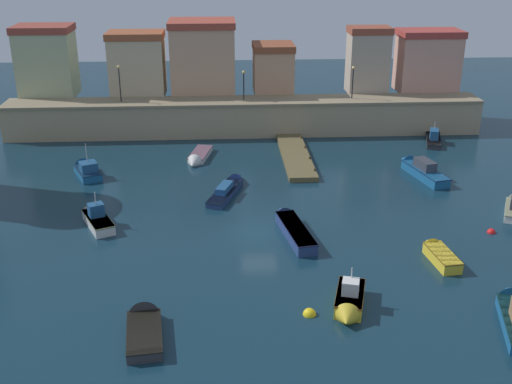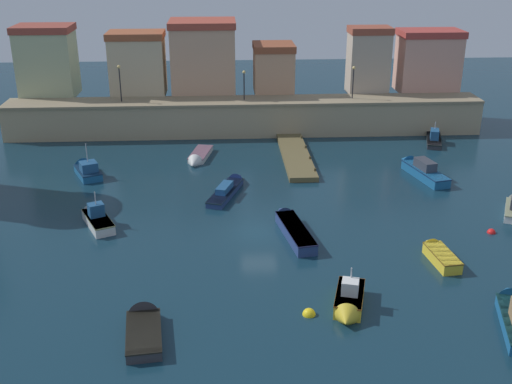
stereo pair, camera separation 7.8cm
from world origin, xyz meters
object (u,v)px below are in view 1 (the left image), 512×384
(moored_boat_10, at_px, (292,227))
(moored_boat_0, at_px, (198,158))
(moored_boat_4, at_px, (96,217))
(moored_boat_5, at_px, (420,169))
(moored_boat_7, at_px, (438,253))
(moored_boat_2, at_px, (349,302))
(moored_boat_6, at_px, (144,324))
(moored_boat_3, at_px, (86,169))
(quay_lamp_1, at_px, (244,80))
(mooring_buoy_1, at_px, (491,233))
(moored_boat_1, at_px, (229,187))
(quay_lamp_2, at_px, (353,77))
(moored_boat_8, at_px, (433,135))
(quay_lamp_0, at_px, (119,78))
(mooring_buoy_0, at_px, (309,315))

(moored_boat_10, bearing_deg, moored_boat_0, 14.33)
(moored_boat_0, relative_size, moored_boat_4, 1.10)
(moored_boat_5, xyz_separation_m, moored_boat_7, (-3.43, -15.26, -0.13))
(moored_boat_2, distance_m, moored_boat_5, 23.30)
(moored_boat_4, distance_m, moored_boat_6, 14.47)
(moored_boat_4, bearing_deg, moored_boat_3, -10.37)
(quay_lamp_1, relative_size, mooring_buoy_1, 5.10)
(moored_boat_0, bearing_deg, moored_boat_2, 31.35)
(moored_boat_3, distance_m, mooring_buoy_1, 33.43)
(moored_boat_1, xyz_separation_m, moored_boat_5, (16.68, 2.87, 0.21))
(quay_lamp_1, relative_size, moored_boat_5, 0.42)
(quay_lamp_2, relative_size, moored_boat_6, 0.65)
(moored_boat_2, xyz_separation_m, moored_boat_4, (-16.09, 12.42, -0.04))
(moored_boat_4, xyz_separation_m, moored_boat_8, (30.94, 18.69, -0.12))
(moored_boat_7, bearing_deg, mooring_buoy_1, -60.61)
(moored_boat_0, bearing_deg, mooring_buoy_1, 63.74)
(quay_lamp_0, xyz_separation_m, quay_lamp_1, (12.56, 0.00, -0.39))
(moored_boat_0, distance_m, mooring_buoy_1, 26.74)
(moored_boat_7, bearing_deg, moored_boat_3, 50.25)
(moored_boat_5, height_order, moored_boat_6, moored_boat_5)
(moored_boat_0, relative_size, moored_boat_6, 1.10)
(moored_boat_0, distance_m, moored_boat_5, 20.04)
(moored_boat_1, distance_m, moored_boat_3, 13.18)
(moored_boat_7, relative_size, moored_boat_8, 0.58)
(moored_boat_8, bearing_deg, moored_boat_1, 138.12)
(moored_boat_0, distance_m, moored_boat_3, 10.10)
(quay_lamp_1, xyz_separation_m, moored_boat_5, (14.81, -13.20, -5.13))
(quay_lamp_2, height_order, moored_boat_5, quay_lamp_2)
(quay_lamp_2, relative_size, moored_boat_2, 0.75)
(quay_lamp_0, bearing_deg, moored_boat_4, -87.53)
(quay_lamp_2, relative_size, moored_boat_7, 0.79)
(moored_boat_2, xyz_separation_m, moored_boat_6, (-11.16, -1.19, -0.21))
(moored_boat_0, xyz_separation_m, moored_boat_3, (-9.60, -3.14, 0.22))
(moored_boat_3, bearing_deg, moored_boat_2, -164.48)
(mooring_buoy_1, bearing_deg, moored_boat_10, 176.49)
(quay_lamp_2, bearing_deg, moored_boat_5, -75.02)
(quay_lamp_1, distance_m, moored_boat_2, 34.75)
(moored_boat_0, xyz_separation_m, moored_boat_2, (9.10, -25.72, 0.26))
(moored_boat_0, bearing_deg, quay_lamp_2, 129.58)
(moored_boat_0, height_order, moored_boat_2, moored_boat_2)
(moored_boat_1, bearing_deg, moored_boat_10, -132.76)
(quay_lamp_0, distance_m, moored_boat_4, 22.38)
(moored_boat_1, height_order, mooring_buoy_1, moored_boat_1)
(moored_boat_2, xyz_separation_m, moored_boat_8, (14.85, 31.12, -0.16))
(moored_boat_0, bearing_deg, mooring_buoy_0, 26.64)
(moored_boat_1, xyz_separation_m, mooring_buoy_1, (18.27, -8.80, -0.33))
(mooring_buoy_1, bearing_deg, moored_boat_7, -144.37)
(moored_boat_2, height_order, mooring_buoy_1, moored_boat_2)
(moored_boat_6, bearing_deg, quay_lamp_1, -17.29)
(moored_boat_8, bearing_deg, quay_lamp_0, 101.06)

